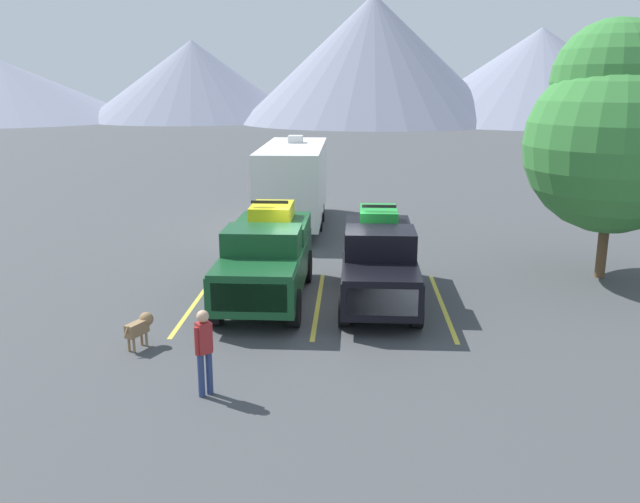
{
  "coord_description": "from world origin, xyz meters",
  "views": [
    {
      "loc": [
        0.89,
        -17.21,
        5.84
      ],
      "look_at": [
        0.0,
        0.87,
        1.2
      ],
      "focal_mm": 37.31,
      "sensor_mm": 36.0,
      "label": 1
    }
  ],
  "objects_px": {
    "person_a": "(204,347)",
    "dog": "(141,325)",
    "pickup_truck_a": "(266,256)",
    "pickup_truck_b": "(379,259)",
    "camper_trailer_a": "(294,180)"
  },
  "relations": [
    {
      "from": "person_a",
      "to": "dog",
      "type": "relative_size",
      "value": 2.04
    },
    {
      "from": "pickup_truck_a",
      "to": "pickup_truck_b",
      "type": "xyz_separation_m",
      "value": [
        3.07,
        0.13,
        -0.06
      ]
    },
    {
      "from": "pickup_truck_a",
      "to": "camper_trailer_a",
      "type": "relative_size",
      "value": 0.62
    },
    {
      "from": "pickup_truck_b",
      "to": "camper_trailer_a",
      "type": "height_order",
      "value": "camper_trailer_a"
    },
    {
      "from": "pickup_truck_b",
      "to": "dog",
      "type": "xyz_separation_m",
      "value": [
        -5.47,
        -3.71,
        -0.63
      ]
    },
    {
      "from": "camper_trailer_a",
      "to": "pickup_truck_b",
      "type": "bearing_deg",
      "value": -71.49
    },
    {
      "from": "camper_trailer_a",
      "to": "dog",
      "type": "xyz_separation_m",
      "value": [
        -2.31,
        -13.16,
        -1.41
      ]
    },
    {
      "from": "pickup_truck_a",
      "to": "camper_trailer_a",
      "type": "xyz_separation_m",
      "value": [
        -0.09,
        9.58,
        0.71
      ]
    },
    {
      "from": "person_a",
      "to": "dog",
      "type": "bearing_deg",
      "value": 130.32
    },
    {
      "from": "person_a",
      "to": "pickup_truck_b",
      "type": "bearing_deg",
      "value": 59.78
    },
    {
      "from": "pickup_truck_b",
      "to": "dog",
      "type": "bearing_deg",
      "value": -145.88
    },
    {
      "from": "camper_trailer_a",
      "to": "dog",
      "type": "relative_size",
      "value": 10.7
    },
    {
      "from": "pickup_truck_a",
      "to": "person_a",
      "type": "relative_size",
      "value": 3.28
    },
    {
      "from": "pickup_truck_a",
      "to": "camper_trailer_a",
      "type": "height_order",
      "value": "camper_trailer_a"
    },
    {
      "from": "pickup_truck_b",
      "to": "person_a",
      "type": "bearing_deg",
      "value": -120.22
    }
  ]
}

